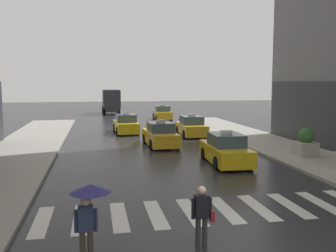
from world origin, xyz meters
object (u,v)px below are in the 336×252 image
object	(u,v)px
taxi_fifth	(162,113)
box_truck	(111,100)
planter_mid_block	(306,143)
taxi_second	(160,135)
taxi_fourth	(126,125)
pedestrian_with_umbrella	(89,202)
taxi_third	(191,127)
pedestrian_with_handbag	(202,213)
taxi_lead	(226,150)

from	to	relation	value
taxi_fifth	box_truck	distance (m)	11.42
taxi_fifth	box_truck	world-z (taller)	box_truck
taxi_fifth	planter_mid_block	size ratio (longest dim) A/B	2.87
taxi_second	taxi_fourth	world-z (taller)	same
taxi_fifth	pedestrian_with_umbrella	xyz separation A→B (m)	(-7.94, -35.25, 0.79)
taxi_second	taxi_third	distance (m)	5.56
taxi_third	box_truck	world-z (taller)	box_truck
taxi_fifth	pedestrian_with_handbag	world-z (taller)	taxi_fifth
taxi_fourth	taxi_fifth	xyz separation A→B (m)	(5.21, 11.50, 0.00)
taxi_lead	taxi_third	size ratio (longest dim) A/B	1.01
box_truck	planter_mid_block	xyz separation A→B (m)	(9.60, -34.46, -0.98)
box_truck	planter_mid_block	size ratio (longest dim) A/B	4.74
pedestrian_with_handbag	taxi_fifth	bearing A→B (deg)	81.72
pedestrian_with_umbrella	box_truck	bearing A→B (deg)	87.06
pedestrian_with_umbrella	pedestrian_with_handbag	bearing A→B (deg)	6.99
taxi_lead	taxi_second	world-z (taller)	same
taxi_lead	pedestrian_with_handbag	world-z (taller)	taxi_lead
box_truck	pedestrian_with_umbrella	world-z (taller)	box_truck
taxi_fourth	planter_mid_block	distance (m)	16.00
taxi_lead	taxi_third	world-z (taller)	same
pedestrian_with_handbag	taxi_second	bearing A→B (deg)	84.17
taxi_second	taxi_lead	bearing A→B (deg)	-68.82
taxi_lead	taxi_fifth	bearing A→B (deg)	87.80
taxi_fourth	pedestrian_with_handbag	bearing A→B (deg)	-89.66
pedestrian_with_handbag	planter_mid_block	bearing A→B (deg)	48.70
taxi_second	taxi_fifth	world-z (taller)	same
box_truck	pedestrian_with_handbag	xyz separation A→B (m)	(0.54, -44.77, -0.92)
taxi_third	taxi_fourth	size ratio (longest dim) A/B	0.99
taxi_fourth	pedestrian_with_handbag	size ratio (longest dim) A/B	2.79
taxi_third	box_truck	size ratio (longest dim) A/B	0.60
taxi_third	taxi_fifth	distance (m)	14.24
pedestrian_with_handbag	planter_mid_block	world-z (taller)	planter_mid_block
taxi_lead	box_truck	xyz separation A→B (m)	(-4.66, 34.92, 1.13)
planter_mid_block	pedestrian_with_umbrella	bearing A→B (deg)	-138.20
pedestrian_with_umbrella	pedestrian_with_handbag	size ratio (longest dim) A/B	1.18
box_truck	pedestrian_with_handbag	bearing A→B (deg)	-89.30
box_truck	pedestrian_with_handbag	world-z (taller)	box_truck
taxi_fourth	planter_mid_block	xyz separation A→B (m)	(9.20, -13.09, 0.15)
taxi_fourth	box_truck	distance (m)	21.40
taxi_fourth	pedestrian_with_handbag	distance (m)	23.40
planter_mid_block	pedestrian_with_handbag	bearing A→B (deg)	-131.30
box_truck	planter_mid_block	distance (m)	35.79
taxi_second	taxi_fourth	bearing A→B (deg)	103.96
taxi_second	pedestrian_with_handbag	world-z (taller)	taxi_second
taxi_fifth	pedestrian_with_umbrella	world-z (taller)	pedestrian_with_umbrella
pedestrian_with_handbag	taxi_fourth	bearing A→B (deg)	90.34
box_truck	taxi_lead	bearing A→B (deg)	-82.40
taxi_third	pedestrian_with_umbrella	distance (m)	22.44
taxi_second	pedestrian_with_handbag	distance (m)	16.28
taxi_lead	pedestrian_with_handbag	xyz separation A→B (m)	(-4.11, -9.85, 0.21)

